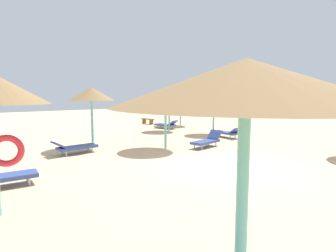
# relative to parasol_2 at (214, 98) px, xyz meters

# --- Properties ---
(ground_plane) EXTENTS (80.00, 80.00, 0.00)m
(ground_plane) POSITION_rel_parasol_2_xyz_m (-6.16, -5.47, -2.39)
(ground_plane) COLOR #DBBA8C
(parasol_2) EXTENTS (2.36, 2.36, 2.72)m
(parasol_2) POSITION_rel_parasol_2_xyz_m (0.00, 0.00, 0.00)
(parasol_2) COLOR #6BC6BC
(parasol_2) RESTS_ON ground
(parasol_4) EXTENTS (2.24, 2.24, 2.93)m
(parasol_4) POSITION_rel_parasol_2_xyz_m (-8.14, 0.86, 0.20)
(parasol_4) COLOR #6BC6BC
(parasol_4) RESTS_ON ground
(parasol_5) EXTENTS (2.52, 2.52, 2.87)m
(parasol_5) POSITION_rel_parasol_2_xyz_m (-5.59, -1.65, 0.19)
(parasol_5) COLOR #6BC6BC
(parasol_5) RESTS_ON ground
(parasol_6) EXTENTS (2.57, 2.57, 2.91)m
(parasol_6) POSITION_rel_parasol_2_xyz_m (-11.87, -10.09, 0.26)
(parasol_6) COLOR #6BC6BC
(parasol_6) RESTS_ON ground
(parasol_7) EXTENTS (2.24, 2.24, 2.67)m
(parasol_7) POSITION_rel_parasol_2_xyz_m (-1.07, 3.20, -0.01)
(parasol_7) COLOR #6BC6BC
(parasol_7) RESTS_ON ground
(parasol_8) EXTENTS (2.64, 2.64, 2.93)m
(parasol_8) POSITION_rel_parasol_2_xyz_m (2.06, 5.26, 0.28)
(parasol_8) COLOR #6BC6BC
(parasol_8) RESTS_ON ground
(lounger_2) EXTENTS (0.80, 1.95, 0.69)m
(lounger_2) POSITION_rel_parasol_2_xyz_m (-0.54, -1.50, -2.08)
(lounger_2) COLOR #33478C
(lounger_2) RESTS_ON ground
(lounger_4) EXTENTS (1.92, 0.69, 0.64)m
(lounger_4) POSITION_rel_parasol_2_xyz_m (-9.42, 0.02, -2.08)
(lounger_4) COLOR #33478C
(lounger_4) RESTS_ON ground
(lounger_5) EXTENTS (1.92, 0.84, 0.78)m
(lounger_5) POSITION_rel_parasol_2_xyz_m (-3.83, -2.75, -2.07)
(lounger_5) COLOR #33478C
(lounger_5) RESTS_ON ground
(lounger_7) EXTENTS (1.03, 1.99, 0.69)m
(lounger_7) POSITION_rel_parasol_2_xyz_m (-0.37, 4.33, -2.08)
(lounger_7) COLOR #33478C
(lounger_7) RESTS_ON ground
(bench_0) EXTENTS (0.46, 1.51, 0.49)m
(bench_0) POSITION_rel_parasol_2_xyz_m (0.62, 8.00, -2.05)
(bench_0) COLOR brown
(bench_0) RESTS_ON ground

